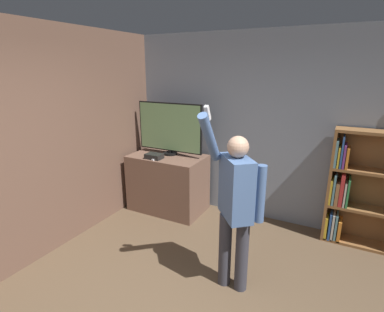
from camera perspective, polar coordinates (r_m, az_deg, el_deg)
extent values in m
cube|color=gray|center=(4.42, 13.53, 4.95)|extent=(6.02, 0.06, 2.70)
cube|color=brown|center=(4.26, -19.57, 4.04)|extent=(0.06, 4.32, 2.70)
cube|color=brown|center=(4.78, -4.58, -5.08)|extent=(1.14, 0.70, 0.89)
cylinder|color=black|center=(4.70, -4.14, 0.50)|extent=(0.22, 0.22, 0.03)
cylinder|color=black|center=(4.69, -4.15, 0.97)|extent=(0.06, 0.06, 0.05)
cube|color=black|center=(4.60, -4.25, 5.51)|extent=(1.09, 0.04, 0.74)
cube|color=#6B9360|center=(4.58, -4.40, 5.46)|extent=(1.05, 0.01, 0.71)
cube|color=black|center=(4.50, -7.21, -0.04)|extent=(0.25, 0.18, 0.07)
cube|color=white|center=(4.45, -6.94, -0.58)|extent=(0.06, 0.14, 0.02)
cube|color=brown|center=(4.27, 24.69, -4.95)|extent=(0.04, 0.28, 1.49)
cube|color=brown|center=(4.41, 30.11, -5.06)|extent=(0.86, 0.01, 1.49)
cube|color=brown|center=(4.58, 28.81, -14.17)|extent=(0.78, 0.28, 0.04)
cube|color=brown|center=(4.37, 29.69, -8.70)|extent=(0.78, 0.28, 0.04)
cube|color=brown|center=(4.21, 30.64, -2.51)|extent=(0.78, 0.28, 0.04)
cube|color=brown|center=(4.09, 31.62, 3.87)|extent=(0.78, 0.28, 0.04)
cube|color=gold|center=(4.47, 24.20, -12.08)|extent=(0.03, 0.20, 0.31)
cube|color=#2D569E|center=(4.45, 24.81, -11.82)|extent=(0.03, 0.20, 0.37)
cube|color=beige|center=(4.48, 25.28, -11.76)|extent=(0.03, 0.25, 0.36)
cube|color=#5B8E99|center=(4.48, 25.75, -11.82)|extent=(0.03, 0.25, 0.36)
cube|color=orange|center=(4.48, 26.26, -12.43)|extent=(0.04, 0.21, 0.29)
cube|color=gold|center=(4.28, 24.98, -5.93)|extent=(0.03, 0.24, 0.33)
cube|color=#5B8E99|center=(4.27, 25.48, -5.52)|extent=(0.03, 0.25, 0.40)
cube|color=#99663D|center=(4.29, 25.93, -6.21)|extent=(0.04, 0.25, 0.30)
cube|color=red|center=(4.26, 26.65, -5.60)|extent=(0.04, 0.23, 0.42)
cube|color=beige|center=(4.28, 27.12, -6.30)|extent=(0.02, 0.24, 0.32)
cube|color=#338447|center=(4.28, 27.59, -6.00)|extent=(0.02, 0.25, 0.37)
cube|color=#5B8E99|center=(4.11, 25.82, 0.53)|extent=(0.03, 0.21, 0.34)
cube|color=gold|center=(4.14, 26.20, 0.00)|extent=(0.02, 0.25, 0.26)
cube|color=#2D569E|center=(4.10, 26.72, 0.78)|extent=(0.02, 0.20, 0.40)
cube|color=#7A3889|center=(4.12, 27.05, 0.08)|extent=(0.02, 0.22, 0.30)
cube|color=orange|center=(4.12, 27.51, -0.26)|extent=(0.03, 0.20, 0.26)
cylinder|color=#383842|center=(3.24, 6.30, -17.30)|extent=(0.13, 0.13, 0.80)
cylinder|color=#383842|center=(3.19, 9.46, -18.01)|extent=(0.13, 0.13, 0.80)
cube|color=#4C6B9E|center=(2.88, 8.41, -6.01)|extent=(0.44, 0.46, 0.60)
sphere|color=tan|center=(2.76, 8.76, 1.74)|extent=(0.20, 0.20, 0.20)
cylinder|color=#4C6B9E|center=(2.83, 12.92, -7.07)|extent=(0.09, 0.09, 0.55)
cylinder|color=#4C6B9E|center=(2.72, 3.38, 3.46)|extent=(0.09, 0.39, 0.51)
cube|color=white|center=(2.63, 2.96, 8.17)|extent=(0.04, 0.09, 0.14)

